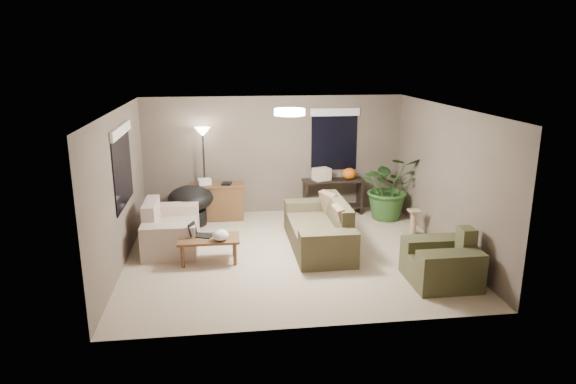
{
  "coord_description": "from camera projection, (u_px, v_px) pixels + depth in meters",
  "views": [
    {
      "loc": [
        -1.09,
        -8.24,
        3.36
      ],
      "look_at": [
        0.0,
        0.2,
        1.05
      ],
      "focal_mm": 32.0,
      "sensor_mm": 36.0,
      "label": 1
    }
  ],
  "objects": [
    {
      "name": "desk",
      "position": [
        218.0,
        201.0,
        10.65
      ],
      "size": [
        1.1,
        0.5,
        0.75
      ],
      "color": "brown",
      "rests_on": "ground"
    },
    {
      "name": "floor_lamp",
      "position": [
        203.0,
        143.0,
        10.4
      ],
      "size": [
        0.32,
        0.32,
        1.91
      ],
      "color": "black",
      "rests_on": "ground"
    },
    {
      "name": "ceiling_fixture",
      "position": [
        290.0,
        112.0,
        8.26
      ],
      "size": [
        0.5,
        0.5,
        0.1
      ],
      "primitive_type": "cylinder",
      "color": "white",
      "rests_on": "room_shell"
    },
    {
      "name": "console_table",
      "position": [
        333.0,
        194.0,
        11.01
      ],
      "size": [
        1.3,
        0.4,
        0.75
      ],
      "color": "black",
      "rests_on": "ground"
    },
    {
      "name": "pumpkin",
      "position": [
        349.0,
        174.0,
        10.94
      ],
      "size": [
        0.38,
        0.38,
        0.24
      ],
      "primitive_type": "ellipsoid",
      "rotation": [
        0.0,
        0.0,
        0.35
      ],
      "color": "orange",
      "rests_on": "console_table"
    },
    {
      "name": "window_back",
      "position": [
        335.0,
        129.0,
        10.96
      ],
      "size": [
        1.06,
        0.05,
        1.33
      ],
      "color": "black",
      "rests_on": "room_shell"
    },
    {
      "name": "houseplant",
      "position": [
        389.0,
        194.0,
        10.67
      ],
      "size": [
        1.22,
        1.36,
        1.06
      ],
      "primitive_type": "imported",
      "color": "#2D5923",
      "rests_on": "ground"
    },
    {
      "name": "main_sofa",
      "position": [
        320.0,
        231.0,
        9.15
      ],
      "size": [
        0.95,
        2.2,
        0.85
      ],
      "color": "brown",
      "rests_on": "ground"
    },
    {
      "name": "room_shell",
      "position": [
        290.0,
        184.0,
        8.57
      ],
      "size": [
        5.5,
        5.5,
        5.5
      ],
      "color": "tan",
      "rests_on": "ground"
    },
    {
      "name": "laptop",
      "position": [
        198.0,
        233.0,
        8.5
      ],
      "size": [
        0.43,
        0.33,
        0.24
      ],
      "color": "black",
      "rests_on": "coffee_table"
    },
    {
      "name": "plastic_bag",
      "position": [
        221.0,
        235.0,
        8.3
      ],
      "size": [
        0.27,
        0.25,
        0.18
      ],
      "primitive_type": "ellipsoid",
      "rotation": [
        0.0,
        0.0,
        -0.06
      ],
      "color": "white",
      "rests_on": "coffee_table"
    },
    {
      "name": "loveseat",
      "position": [
        170.0,
        230.0,
        9.16
      ],
      "size": [
        0.9,
        1.6,
        0.85
      ],
      "color": "#BFB3A3",
      "rests_on": "ground"
    },
    {
      "name": "cardboard_box",
      "position": [
        322.0,
        174.0,
        10.87
      ],
      "size": [
        0.41,
        0.36,
        0.26
      ],
      "primitive_type": "cube",
      "rotation": [
        0.0,
        0.0,
        0.35
      ],
      "color": "beige",
      "rests_on": "console_table"
    },
    {
      "name": "cat_scratching_post",
      "position": [
        413.0,
        224.0,
        9.73
      ],
      "size": [
        0.32,
        0.32,
        0.5
      ],
      "color": "tan",
      "rests_on": "ground"
    },
    {
      "name": "armchair",
      "position": [
        442.0,
        264.0,
        7.71
      ],
      "size": [
        0.95,
        1.0,
        0.85
      ],
      "color": "#454529",
      "rests_on": "ground"
    },
    {
      "name": "throw_pillows",
      "position": [
        335.0,
        211.0,
        9.09
      ],
      "size": [
        0.37,
        1.38,
        0.47
      ],
      "color": "#8C7251",
      "rests_on": "main_sofa"
    },
    {
      "name": "window_left",
      "position": [
        122.0,
        153.0,
        8.38
      ],
      "size": [
        0.05,
        1.56,
        1.33
      ],
      "color": "black",
      "rests_on": "room_shell"
    },
    {
      "name": "coffee_table",
      "position": [
        209.0,
        241.0,
        8.45
      ],
      "size": [
        1.0,
        0.55,
        0.42
      ],
      "color": "brown",
      "rests_on": "ground"
    },
    {
      "name": "desk_papers",
      "position": [
        209.0,
        182.0,
        10.51
      ],
      "size": [
        0.71,
        0.3,
        0.12
      ],
      "color": "silver",
      "rests_on": "desk"
    },
    {
      "name": "papasan_chair",
      "position": [
        191.0,
        202.0,
        10.29
      ],
      "size": [
        0.93,
        0.93,
        0.8
      ],
      "color": "black",
      "rests_on": "ground"
    }
  ]
}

